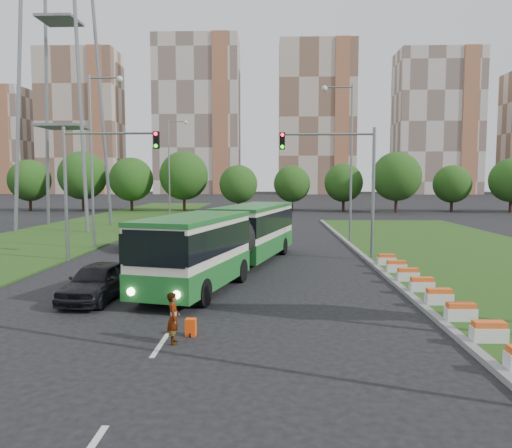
{
  "coord_description": "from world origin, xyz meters",
  "views": [
    {
      "loc": [
        0.32,
        -20.34,
        4.91
      ],
      "look_at": [
        -0.53,
        5.33,
        2.6
      ],
      "focal_mm": 35.0,
      "sensor_mm": 36.0,
      "label": 1
    }
  ],
  "objects_px": {
    "articulated_bus": "(229,238)",
    "pedestrian": "(173,318)",
    "car_left_far": "(134,239)",
    "shopping_trolley": "(191,327)",
    "car_left_near": "(97,281)",
    "traffic_mast_left": "(92,172)",
    "traffic_mast_median": "(346,172)"
  },
  "relations": [
    {
      "from": "articulated_bus",
      "to": "pedestrian",
      "type": "xyz_separation_m",
      "value": [
        -0.64,
        -11.66,
        -1.01
      ]
    },
    {
      "from": "car_left_far",
      "to": "articulated_bus",
      "type": "bearing_deg",
      "value": -65.83
    },
    {
      "from": "car_left_far",
      "to": "shopping_trolley",
      "type": "bearing_deg",
      "value": -87.33
    },
    {
      "from": "car_left_near",
      "to": "pedestrian",
      "type": "distance_m",
      "value": 6.7
    },
    {
      "from": "traffic_mast_left",
      "to": "articulated_bus",
      "type": "distance_m",
      "value": 9.65
    },
    {
      "from": "car_left_far",
      "to": "pedestrian",
      "type": "relative_size",
      "value": 2.95
    },
    {
      "from": "car_left_near",
      "to": "car_left_far",
      "type": "relative_size",
      "value": 0.99
    },
    {
      "from": "shopping_trolley",
      "to": "traffic_mast_left",
      "type": "bearing_deg",
      "value": 123.05
    },
    {
      "from": "traffic_mast_left",
      "to": "articulated_bus",
      "type": "relative_size",
      "value": 0.45
    },
    {
      "from": "traffic_mast_median",
      "to": "car_left_far",
      "type": "bearing_deg",
      "value": 164.1
    },
    {
      "from": "traffic_mast_left",
      "to": "traffic_mast_median",
      "type": "bearing_deg",
      "value": 3.77
    },
    {
      "from": "traffic_mast_left",
      "to": "car_left_far",
      "type": "height_order",
      "value": "traffic_mast_left"
    },
    {
      "from": "traffic_mast_median",
      "to": "car_left_near",
      "type": "bearing_deg",
      "value": -137.51
    },
    {
      "from": "car_left_near",
      "to": "pedestrian",
      "type": "xyz_separation_m",
      "value": [
        4.17,
        -5.24,
        0.0
      ]
    },
    {
      "from": "articulated_bus",
      "to": "car_left_far",
      "type": "distance_m",
      "value": 11.12
    },
    {
      "from": "traffic_mast_left",
      "to": "articulated_bus",
      "type": "xyz_separation_m",
      "value": [
        8.39,
        -3.19,
        -3.57
      ]
    },
    {
      "from": "traffic_mast_median",
      "to": "car_left_far",
      "type": "distance_m",
      "value": 15.45
    },
    {
      "from": "traffic_mast_median",
      "to": "car_left_near",
      "type": "distance_m",
      "value": 16.36
    },
    {
      "from": "car_left_far",
      "to": "pedestrian",
      "type": "bearing_deg",
      "value": -89.04
    },
    {
      "from": "articulated_bus",
      "to": "pedestrian",
      "type": "bearing_deg",
      "value": -79.04
    },
    {
      "from": "traffic_mast_left",
      "to": "pedestrian",
      "type": "relative_size",
      "value": 5.16
    },
    {
      "from": "car_left_near",
      "to": "shopping_trolley",
      "type": "xyz_separation_m",
      "value": [
        4.57,
        -4.51,
        -0.5
      ]
    },
    {
      "from": "car_left_far",
      "to": "pedestrian",
      "type": "distance_m",
      "value": 21.01
    },
    {
      "from": "traffic_mast_left",
      "to": "car_left_far",
      "type": "distance_m",
      "value": 6.89
    },
    {
      "from": "traffic_mast_left",
      "to": "articulated_bus",
      "type": "height_order",
      "value": "traffic_mast_left"
    },
    {
      "from": "traffic_mast_median",
      "to": "articulated_bus",
      "type": "relative_size",
      "value": 0.45
    },
    {
      "from": "car_left_near",
      "to": "shopping_trolley",
      "type": "distance_m",
      "value": 6.44
    },
    {
      "from": "traffic_mast_median",
      "to": "articulated_bus",
      "type": "xyz_separation_m",
      "value": [
        -6.77,
        -4.19,
        -3.57
      ]
    },
    {
      "from": "traffic_mast_median",
      "to": "car_left_far",
      "type": "relative_size",
      "value": 1.75
    },
    {
      "from": "car_left_near",
      "to": "shopping_trolley",
      "type": "height_order",
      "value": "car_left_near"
    },
    {
      "from": "traffic_mast_left",
      "to": "shopping_trolley",
      "type": "height_order",
      "value": "traffic_mast_left"
    },
    {
      "from": "articulated_bus",
      "to": "pedestrian",
      "type": "distance_m",
      "value": 11.72
    }
  ]
}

